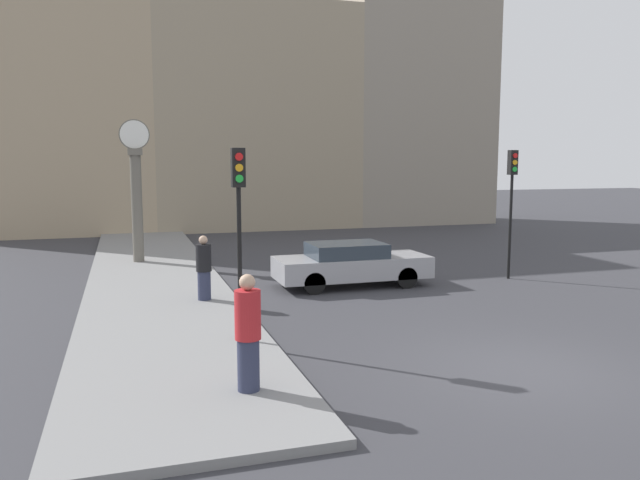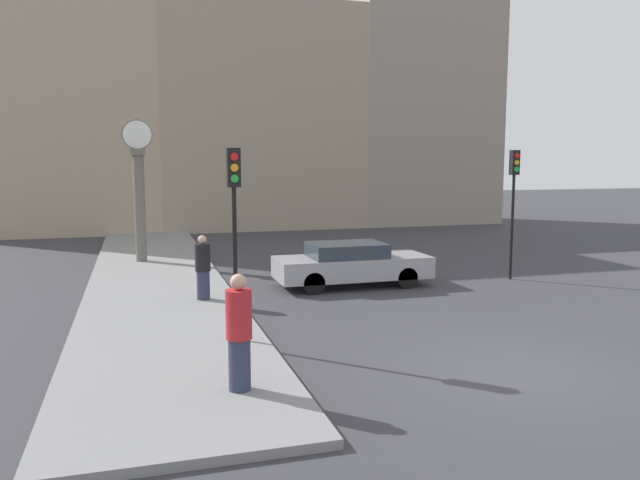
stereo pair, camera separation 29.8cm
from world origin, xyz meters
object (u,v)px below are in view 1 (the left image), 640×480
Objects in this scene: sedan_car at (351,264)px; traffic_light_far at (512,188)px; traffic_light_near at (239,204)px; street_clock at (136,194)px; pedestrian_red_top at (248,333)px; pedestrian_black_jacket at (204,268)px.

traffic_light_far reaches higher than sedan_car.
street_clock reaches higher than traffic_light_near.
traffic_light_far is 12.44m from pedestrian_red_top.
traffic_light_near is 4.33m from pedestrian_black_jacket.
traffic_light_near is 10.50m from traffic_light_far.
sedan_car is 9.10m from pedestrian_red_top.
sedan_car is at bearing 175.92° from traffic_light_far.
traffic_light_far is 12.69m from street_clock.
sedan_car is 0.91× the size of street_clock.
pedestrian_black_jacket is (-4.46, -1.19, 0.29)m from sedan_car.
pedestrian_black_jacket is (1.47, -6.92, -1.57)m from street_clock.
street_clock is at bearing 102.00° from pedestrian_black_jacket.
traffic_light_near is 2.07× the size of pedestrian_red_top.
street_clock is 2.71× the size of pedestrian_red_top.
pedestrian_black_jacket is (-9.65, -0.82, -1.91)m from traffic_light_far.
street_clock reaches higher than sedan_car.
traffic_light_near reaches higher than pedestrian_black_jacket.
traffic_light_far reaches higher than pedestrian_black_jacket.
traffic_light_near is 2.28× the size of pedestrian_black_jacket.
street_clock is at bearing 95.64° from pedestrian_red_top.
street_clock is at bearing 135.95° from sedan_car.
pedestrian_black_jacket is at bearing -175.17° from traffic_light_far.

